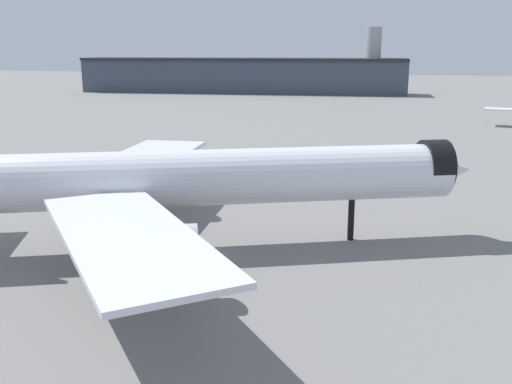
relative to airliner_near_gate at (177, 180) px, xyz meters
The scene contains 5 objects.
ground 8.54m from the airliner_near_gate, 30.96° to the right, with size 900.00×900.00×0.00m, color slate.
airliner_near_gate is the anchor object (origin of this frame).
terminal_building 229.10m from the airliner_near_gate, 103.34° to the left, with size 162.24×33.84×31.48m.
service_truck_front 42.26m from the airliner_near_gate, 65.76° to the left, with size 3.88×5.94×3.00m.
baggage_tug_wing 42.40m from the airliner_near_gate, 96.75° to the left, with size 3.48×2.50×1.85m.
Camera 1 is at (20.03, -54.47, 21.68)m, focal length 39.87 mm.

